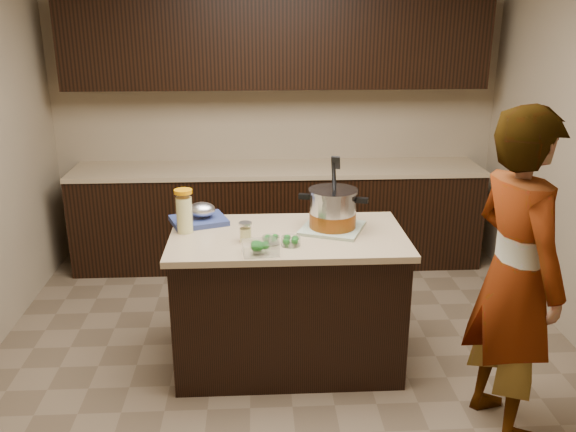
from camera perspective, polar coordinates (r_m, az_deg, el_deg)
The scene contains 13 objects.
ground_plane at distance 4.18m, azimuth -0.00°, elevation -13.37°, with size 4.00×4.00×0.00m, color brown.
room_shell at distance 3.57m, azimuth -0.00°, elevation 10.61°, with size 4.04×4.04×2.72m.
back_cabinets at distance 5.43m, azimuth -1.00°, elevation 5.12°, with size 3.60×0.63×2.33m.
island at distance 3.95m, azimuth -0.00°, elevation -7.81°, with size 1.46×0.81×0.90m.
dish_towel at distance 3.86m, azimuth 4.17°, elevation -1.12°, with size 0.36×0.36×0.02m, color #5A7D54.
stock_pot at distance 3.83m, azimuth 4.21°, elevation 0.47°, with size 0.43×0.38×0.44m.
lemonade_pitcher at distance 3.83m, azimuth -9.68°, elevation 0.30°, with size 0.13×0.13×0.27m.
mason_jar at distance 3.65m, azimuth -3.99°, elevation -1.55°, with size 0.09×0.09×0.13m.
broccoli_tub_left at distance 3.62m, azimuth -1.61°, elevation -2.28°, with size 0.13×0.13×0.05m.
broccoli_tub_right at distance 3.59m, azimuth 0.27°, elevation -2.40°, with size 0.15×0.15×0.05m.
broccoli_tub_rect at distance 3.47m, azimuth -2.60°, elevation -3.04°, with size 0.22×0.17×0.07m.
blue_tray at distance 4.00m, azimuth -8.23°, elevation -0.04°, with size 0.41×0.37×0.13m.
person at distance 3.40m, azimuth 20.49°, elevation -5.35°, with size 0.66×0.43×1.80m, color gray.
Camera 1 is at (-0.19, -3.53, 2.22)m, focal length 38.00 mm.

